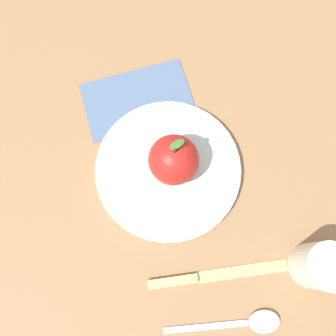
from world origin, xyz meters
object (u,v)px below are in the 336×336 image
object	(u,v)px
knife	(205,277)
linen_napkin	(138,99)
apple	(174,160)
spoon	(251,323)
cup	(321,266)
dinner_plate	(168,169)

from	to	relation	value
knife	linen_napkin	world-z (taller)	knife
linen_napkin	apple	bearing A→B (deg)	-129.59
spoon	apple	bearing A→B (deg)	50.15
cup	spoon	xyz separation A→B (m)	(-0.12, 0.06, -0.04)
dinner_plate	spoon	size ratio (longest dim) A/B	1.47
apple	knife	xyz separation A→B (m)	(-0.14, -0.12, -0.05)
linen_napkin	cup	bearing A→B (deg)	-111.47
apple	knife	size ratio (longest dim) A/B	0.47
apple	cup	xyz separation A→B (m)	(-0.05, -0.26, -0.01)
dinner_plate	knife	world-z (taller)	dinner_plate
knife	spoon	world-z (taller)	spoon
dinner_plate	cup	distance (m)	0.27
cup	linen_napkin	distance (m)	0.40
knife	linen_napkin	distance (m)	0.32
knife	spoon	xyz separation A→B (m)	(-0.03, -0.09, 0.00)
spoon	linen_napkin	size ratio (longest dim) A/B	0.87
cup	linen_napkin	size ratio (longest dim) A/B	0.42
spoon	cup	bearing A→B (deg)	-25.62
dinner_plate	linen_napkin	distance (m)	0.14
dinner_plate	apple	distance (m)	0.05
apple	spoon	world-z (taller)	apple
dinner_plate	spoon	world-z (taller)	dinner_plate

